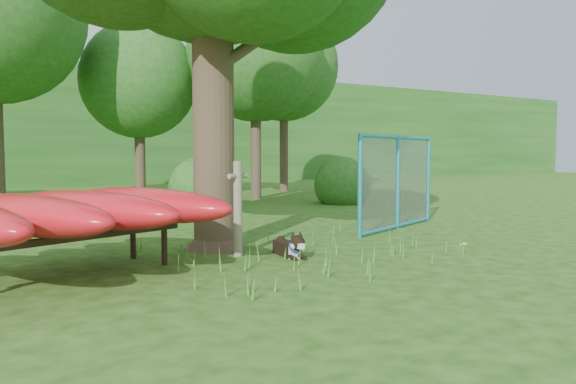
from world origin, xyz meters
TOP-DOWN VIEW (x-y plane):
  - ground at (0.00, 0.00)m, footprint 80.00×80.00m
  - wooden_post at (-0.54, 1.50)m, footprint 0.40×0.23m
  - kayak_rack at (-3.20, 1.35)m, footprint 4.52×4.06m
  - husky_dog at (0.12, 1.00)m, footprint 0.35×0.98m
  - fence_section at (3.82, 2.57)m, footprint 3.20×1.35m
  - wildflower_clump at (2.48, -0.37)m, footprint 0.10×0.09m
  - bg_tree_c at (1.50, 13.00)m, footprint 4.00×4.00m
  - bg_tree_d at (5.00, 11.00)m, footprint 4.80×4.80m
  - bg_tree_e at (8.00, 14.00)m, footprint 4.60×4.60m
  - shrub_right at (6.50, 8.00)m, footprint 1.80×1.80m
  - shrub_mid at (2.00, 9.00)m, footprint 1.80×1.80m
  - wooded_hillside at (0.00, 28.00)m, footprint 80.00×12.00m

SIDE VIEW (x-z plane):
  - ground at x=0.00m, z-range 0.00..0.00m
  - shrub_right at x=6.50m, z-range -0.90..0.90m
  - shrub_mid at x=2.00m, z-range -0.90..0.90m
  - husky_dog at x=0.12m, z-range -0.07..0.38m
  - wildflower_clump at x=2.48m, z-range 0.06..0.28m
  - wooden_post at x=-0.54m, z-range 0.04..1.53m
  - kayak_rack at x=-3.20m, z-range 0.30..1.41m
  - fence_section at x=3.82m, z-range -0.66..2.66m
  - wooded_hillside at x=0.00m, z-range 0.00..6.00m
  - bg_tree_c at x=1.50m, z-range 1.05..7.17m
  - bg_tree_d at x=5.00m, z-range 1.33..8.83m
  - bg_tree_e at x=8.00m, z-range 1.46..9.01m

